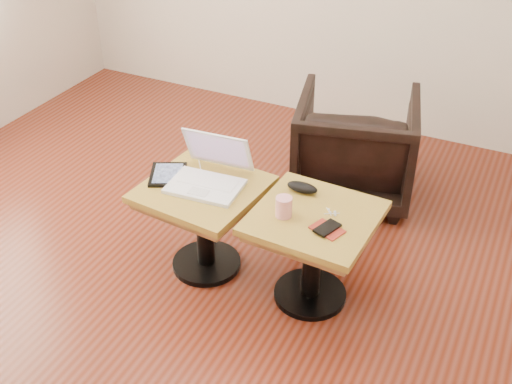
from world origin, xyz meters
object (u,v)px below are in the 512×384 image
at_px(armchair, 355,146).
at_px(side_table_left, 204,207).
at_px(side_table_right, 314,236).
at_px(laptop, 209,174).
at_px(striped_cup, 284,207).

bearing_deg(armchair, side_table_left, 51.61).
distance_m(side_table_right, laptop, 0.59).
xyz_separation_m(side_table_left, striped_cup, (0.45, -0.05, 0.17)).
relative_size(side_table_right, armchair, 0.82).
height_order(laptop, striped_cup, laptop).
distance_m(side_table_right, striped_cup, 0.22).
bearing_deg(side_table_right, armchair, 99.89).
relative_size(side_table_left, striped_cup, 6.15).
bearing_deg(side_table_left, armchair, 71.28).
bearing_deg(striped_cup, armchair, 89.93).
distance_m(side_table_right, armchair, 0.99).
height_order(side_table_left, side_table_right, same).
bearing_deg(striped_cup, side_table_right, 29.00).
xyz_separation_m(striped_cup, armchair, (0.00, 1.05, -0.23)).
xyz_separation_m(side_table_right, laptop, (-0.56, 0.03, 0.17)).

